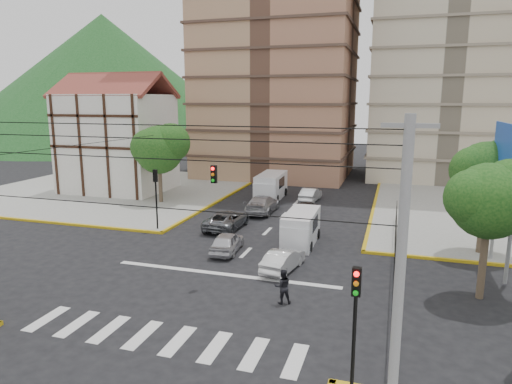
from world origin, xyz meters
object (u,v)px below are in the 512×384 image
at_px(traffic_light_nw, 156,189).
at_px(car_silver_front_left, 227,242).
at_px(pedestrian_crosswalk, 283,286).
at_px(car_white_front_right, 283,260).
at_px(van_right_lane, 300,229).
at_px(van_left_lane, 270,187).
at_px(traffic_light_se, 355,312).

relative_size(traffic_light_nw, car_silver_front_left, 1.16).
xyz_separation_m(traffic_light_nw, pedestrian_crosswalk, (11.76, -9.18, -2.27)).
distance_m(car_white_front_right, pedestrian_crosswalk, 4.27).
xyz_separation_m(van_right_lane, car_white_front_right, (0.04, -4.93, -0.43)).
relative_size(traffic_light_nw, van_left_lane, 0.80).
bearing_deg(van_right_lane, car_silver_front_left, -145.93).
bearing_deg(car_silver_front_left, traffic_light_se, 120.49).
height_order(traffic_light_nw, car_white_front_right, traffic_light_nw).
distance_m(van_right_lane, pedestrian_crosswalk, 9.13).
relative_size(car_white_front_right, pedestrian_crosswalk, 2.22).
height_order(traffic_light_se, van_right_lane, traffic_light_se).
height_order(van_left_lane, car_silver_front_left, van_left_lane).
distance_m(traffic_light_nw, van_right_lane, 10.92).
bearing_deg(car_white_front_right, traffic_light_se, 124.42).
relative_size(van_right_lane, van_left_lane, 0.88).
bearing_deg(car_white_front_right, van_right_lane, -79.71).
height_order(van_right_lane, van_left_lane, van_left_lane).
relative_size(traffic_light_se, car_white_front_right, 1.18).
relative_size(traffic_light_nw, car_white_front_right, 1.18).
distance_m(traffic_light_se, pedestrian_crosswalk, 7.81).
distance_m(car_silver_front_left, car_white_front_right, 4.63).
bearing_deg(car_white_front_right, pedestrian_crosswalk, 113.35).
height_order(van_left_lane, car_white_front_right, van_left_lane).
relative_size(traffic_light_se, van_right_lane, 0.91).
bearing_deg(car_white_front_right, traffic_light_nw, -15.26).
xyz_separation_m(traffic_light_se, car_white_front_right, (-4.83, 10.56, -2.50)).
height_order(traffic_light_nw, van_left_lane, traffic_light_nw).
bearing_deg(traffic_light_se, car_white_front_right, 114.59).
bearing_deg(van_left_lane, car_silver_front_left, -86.01).
xyz_separation_m(traffic_light_nw, car_white_front_right, (10.77, -5.04, -2.50)).
bearing_deg(pedestrian_crosswalk, van_right_lane, -108.62).
distance_m(traffic_light_nw, pedestrian_crosswalk, 15.10).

